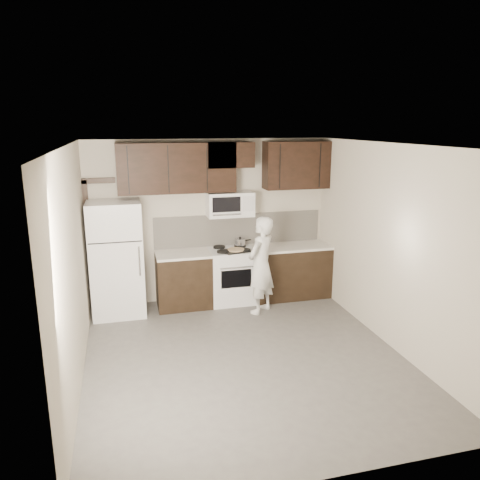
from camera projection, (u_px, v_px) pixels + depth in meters
name	position (u px, v px, depth m)	size (l,w,h in m)	color
floor	(244.00, 357.00, 6.07)	(4.50, 4.50, 0.00)	#53514E
back_wall	(210.00, 221.00, 7.85)	(4.00, 4.00, 0.00)	beige
ceiling	(245.00, 145.00, 5.41)	(4.50, 4.50, 0.00)	white
counter_run	(249.00, 274.00, 7.92)	(2.95, 0.64, 0.91)	black
stove	(232.00, 275.00, 7.85)	(0.76, 0.66, 0.94)	white
backsplash	(239.00, 229.00, 8.00)	(2.90, 0.02, 0.54)	beige
upper_cabinets	(224.00, 165.00, 7.51)	(3.48, 0.35, 0.78)	black
microwave	(230.00, 204.00, 7.67)	(0.76, 0.42, 0.40)	white
refrigerator	(117.00, 259.00, 7.25)	(0.80, 0.76, 1.80)	white
door_trim	(91.00, 234.00, 7.37)	(0.50, 0.08, 2.12)	black
saucepan	(240.00, 243.00, 7.91)	(0.30, 0.18, 0.17)	silver
baking_tray	(236.00, 251.00, 7.62)	(0.40, 0.30, 0.02)	black
pizza	(236.00, 250.00, 7.61)	(0.27, 0.27, 0.02)	beige
person	(261.00, 265.00, 7.33)	(0.57, 0.37, 1.56)	white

